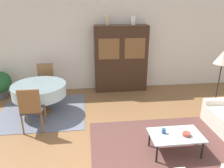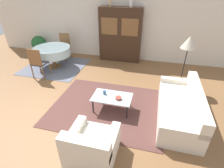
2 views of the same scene
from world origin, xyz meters
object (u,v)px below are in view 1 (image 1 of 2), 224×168
dining_chair_near (32,107)px  vase_tall (108,20)px  vase_short (133,21)px  potted_plant (0,83)px  display_cabinet (121,59)px  cup (164,131)px  bowl (186,134)px  dining_chair_far (45,80)px  dining_table (39,90)px  floor_lamp (223,59)px  coffee_table (176,136)px

dining_chair_near → vase_tall: 3.26m
vase_short → potted_plant: size_ratio=0.29×
display_cabinet → vase_tall: vase_tall is taller
display_cabinet → cup: size_ratio=21.53×
cup → bowl: bearing=-18.5°
dining_chair_far → dining_table: bearing=90.0°
cup → vase_short: vase_short is taller
dining_chair_near → cup: size_ratio=10.73×
floor_lamp → vase_short: vase_short is taller
display_cabinet → vase_tall: (-0.40, 0.00, 1.15)m
dining_table → floor_lamp: bearing=-4.7°
cup → potted_plant: (-3.87, 2.96, 0.01)m
coffee_table → display_cabinet: (-0.52, 3.24, 0.66)m
bowl → potted_plant: potted_plant is taller
bowl → vase_tall: bearing=108.3°
potted_plant → coffee_table: bearing=-36.5°
dining_chair_near → potted_plant: dining_chair_near is taller
coffee_table → vase_short: bearing=92.9°
dining_chair_far → bowl: bearing=135.5°
display_cabinet → vase_short: (0.35, 0.00, 1.13)m
bowl → dining_chair_far: bearing=135.5°
coffee_table → display_cabinet: 3.34m
bowl → vase_tall: 3.88m
vase_short → potted_plant: 4.27m
cup → potted_plant: size_ratio=0.12×
dining_table → floor_lamp: 4.55m
vase_short → potted_plant: (-3.92, -0.21, -1.69)m
cup → bowl: cup is taller
dining_chair_near → bowl: dining_chair_near is taller
vase_short → display_cabinet: bearing=-179.8°
cup → vase_short: bearing=89.1°
coffee_table → vase_tall: vase_tall is taller
dining_table → dining_chair_near: size_ratio=1.30×
vase_tall → potted_plant: 3.60m
display_cabinet → potted_plant: 3.62m
cup → dining_chair_far: bearing=132.8°
dining_chair_far → cup: dining_chair_far is taller
dining_chair_far → potted_plant: bearing=-8.7°
cup → potted_plant: potted_plant is taller
bowl → potted_plant: size_ratio=0.18×
dining_chair_near → floor_lamp: floor_lamp is taller
coffee_table → cup: (-0.21, 0.07, 0.08)m
coffee_table → floor_lamp: size_ratio=0.61×
floor_lamp → bowl: bearing=-133.5°
dining_table → bowl: size_ratio=9.11×
vase_tall → dining_chair_near: bearing=-130.2°
cup → vase_tall: size_ratio=0.35×
cup → bowl: size_ratio=0.65×
dining_table → cup: dining_table is taller
dining_chair_near → potted_plant: (-1.33, 1.96, -0.13)m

